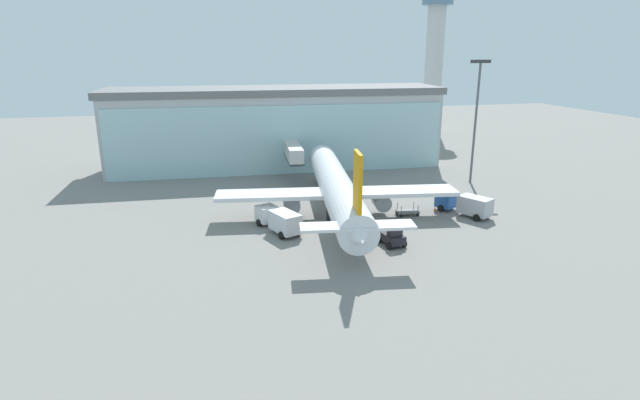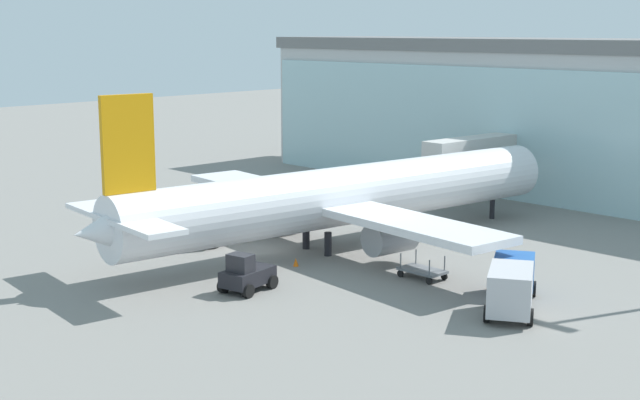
{
  "view_description": "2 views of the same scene",
  "coord_description": "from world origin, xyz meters",
  "px_view_note": "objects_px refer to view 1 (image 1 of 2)",
  "views": [
    {
      "loc": [
        -13.87,
        -54.38,
        20.3
      ],
      "look_at": [
        0.49,
        3.59,
        2.31
      ],
      "focal_mm": 28.0,
      "sensor_mm": 36.0,
      "label": 1
    },
    {
      "loc": [
        43.08,
        -40.29,
        14.93
      ],
      "look_at": [
        0.79,
        4.12,
        3.1
      ],
      "focal_mm": 50.0,
      "sensor_mm": 36.0,
      "label": 2
    }
  ],
  "objects_px": {
    "airplane": "(336,188)",
    "fuel_truck": "(465,204)",
    "apron_light_mast": "(476,112)",
    "pushback_tug": "(392,237)",
    "safety_cone_wingtip": "(435,209)",
    "safety_cone_nose": "(359,226)",
    "jet_bridge": "(292,151)",
    "catering_truck": "(279,219)",
    "baggage_cart": "(407,211)",
    "control_tower": "(435,48)"
  },
  "relations": [
    {
      "from": "jet_bridge",
      "to": "apron_light_mast",
      "type": "distance_m",
      "value": 29.45
    },
    {
      "from": "apron_light_mast",
      "to": "pushback_tug",
      "type": "height_order",
      "value": "apron_light_mast"
    },
    {
      "from": "airplane",
      "to": "catering_truck",
      "type": "bearing_deg",
      "value": 126.93
    },
    {
      "from": "catering_truck",
      "to": "fuel_truck",
      "type": "bearing_deg",
      "value": -110.89
    },
    {
      "from": "jet_bridge",
      "to": "apron_light_mast",
      "type": "bearing_deg",
      "value": -104.31
    },
    {
      "from": "fuel_truck",
      "to": "safety_cone_wingtip",
      "type": "height_order",
      "value": "fuel_truck"
    },
    {
      "from": "control_tower",
      "to": "safety_cone_nose",
      "type": "relative_size",
      "value": 64.33
    },
    {
      "from": "airplane",
      "to": "pushback_tug",
      "type": "distance_m",
      "value": 12.24
    },
    {
      "from": "fuel_truck",
      "to": "safety_cone_wingtip",
      "type": "relative_size",
      "value": 13.56
    },
    {
      "from": "airplane",
      "to": "safety_cone_wingtip",
      "type": "distance_m",
      "value": 13.58
    },
    {
      "from": "baggage_cart",
      "to": "safety_cone_wingtip",
      "type": "height_order",
      "value": "baggage_cart"
    },
    {
      "from": "jet_bridge",
      "to": "pushback_tug",
      "type": "relative_size",
      "value": 3.87
    },
    {
      "from": "control_tower",
      "to": "apron_light_mast",
      "type": "xyz_separation_m",
      "value": [
        -17.02,
        -49.75,
        -9.54
      ]
    },
    {
      "from": "apron_light_mast",
      "to": "airplane",
      "type": "xyz_separation_m",
      "value": [
        -25.28,
        -10.56,
        -7.64
      ]
    },
    {
      "from": "catering_truck",
      "to": "fuel_truck",
      "type": "xyz_separation_m",
      "value": [
        24.12,
        0.28,
        0.0
      ]
    },
    {
      "from": "catering_truck",
      "to": "baggage_cart",
      "type": "height_order",
      "value": "catering_truck"
    },
    {
      "from": "jet_bridge",
      "to": "safety_cone_wingtip",
      "type": "bearing_deg",
      "value": -140.62
    },
    {
      "from": "apron_light_mast",
      "to": "baggage_cart",
      "type": "xyz_separation_m",
      "value": [
        -16.47,
        -13.03,
        -10.71
      ]
    },
    {
      "from": "jet_bridge",
      "to": "apron_light_mast",
      "type": "xyz_separation_m",
      "value": [
        27.07,
        -9.47,
        6.7
      ]
    },
    {
      "from": "safety_cone_nose",
      "to": "apron_light_mast",
      "type": "bearing_deg",
      "value": 34.13
    },
    {
      "from": "apron_light_mast",
      "to": "baggage_cart",
      "type": "distance_m",
      "value": 23.57
    },
    {
      "from": "airplane",
      "to": "safety_cone_wingtip",
      "type": "height_order",
      "value": "airplane"
    },
    {
      "from": "safety_cone_nose",
      "to": "safety_cone_wingtip",
      "type": "relative_size",
      "value": 1.0
    },
    {
      "from": "jet_bridge",
      "to": "fuel_truck",
      "type": "height_order",
      "value": "jet_bridge"
    },
    {
      "from": "jet_bridge",
      "to": "airplane",
      "type": "xyz_separation_m",
      "value": [
        1.78,
        -20.03,
        -0.94
      ]
    },
    {
      "from": "airplane",
      "to": "safety_cone_wingtip",
      "type": "xyz_separation_m",
      "value": [
        13.07,
        -1.66,
        -3.3
      ]
    },
    {
      "from": "fuel_truck",
      "to": "airplane",
      "type": "bearing_deg",
      "value": 46.83
    },
    {
      "from": "airplane",
      "to": "fuel_truck",
      "type": "height_order",
      "value": "airplane"
    },
    {
      "from": "baggage_cart",
      "to": "safety_cone_wingtip",
      "type": "relative_size",
      "value": 5.21
    },
    {
      "from": "fuel_truck",
      "to": "safety_cone_nose",
      "type": "relative_size",
      "value": 13.56
    },
    {
      "from": "pushback_tug",
      "to": "safety_cone_nose",
      "type": "height_order",
      "value": "pushback_tug"
    },
    {
      "from": "airplane",
      "to": "baggage_cart",
      "type": "height_order",
      "value": "airplane"
    },
    {
      "from": "airplane",
      "to": "safety_cone_nose",
      "type": "distance_m",
      "value": 6.74
    },
    {
      "from": "apron_light_mast",
      "to": "airplane",
      "type": "distance_m",
      "value": 28.44
    },
    {
      "from": "control_tower",
      "to": "fuel_truck",
      "type": "relative_size",
      "value": 4.75
    },
    {
      "from": "baggage_cart",
      "to": "pushback_tug",
      "type": "height_order",
      "value": "pushback_tug"
    },
    {
      "from": "jet_bridge",
      "to": "safety_cone_wingtip",
      "type": "relative_size",
      "value": 24.27
    },
    {
      "from": "airplane",
      "to": "jet_bridge",
      "type": "bearing_deg",
      "value": 13.63
    },
    {
      "from": "jet_bridge",
      "to": "catering_truck",
      "type": "distance_m",
      "value": 25.4
    },
    {
      "from": "safety_cone_wingtip",
      "to": "safety_cone_nose",
      "type": "bearing_deg",
      "value": -160.97
    },
    {
      "from": "safety_cone_wingtip",
      "to": "pushback_tug",
      "type": "bearing_deg",
      "value": -135.35
    },
    {
      "from": "jet_bridge",
      "to": "airplane",
      "type": "bearing_deg",
      "value": -169.94
    },
    {
      "from": "jet_bridge",
      "to": "safety_cone_nose",
      "type": "height_order",
      "value": "jet_bridge"
    },
    {
      "from": "jet_bridge",
      "to": "baggage_cart",
      "type": "height_order",
      "value": "jet_bridge"
    },
    {
      "from": "catering_truck",
      "to": "fuel_truck",
      "type": "relative_size",
      "value": 1.02
    },
    {
      "from": "control_tower",
      "to": "fuel_truck",
      "type": "distance_m",
      "value": 72.2
    },
    {
      "from": "apron_light_mast",
      "to": "safety_cone_wingtip",
      "type": "distance_m",
      "value": 20.45
    },
    {
      "from": "catering_truck",
      "to": "safety_cone_wingtip",
      "type": "xyz_separation_m",
      "value": [
        21.18,
        2.72,
        -1.19
      ]
    },
    {
      "from": "jet_bridge",
      "to": "safety_cone_wingtip",
      "type": "xyz_separation_m",
      "value": [
        14.86,
        -21.69,
        -4.24
      ]
    },
    {
      "from": "apron_light_mast",
      "to": "pushback_tug",
      "type": "bearing_deg",
      "value": -135.15
    }
  ]
}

